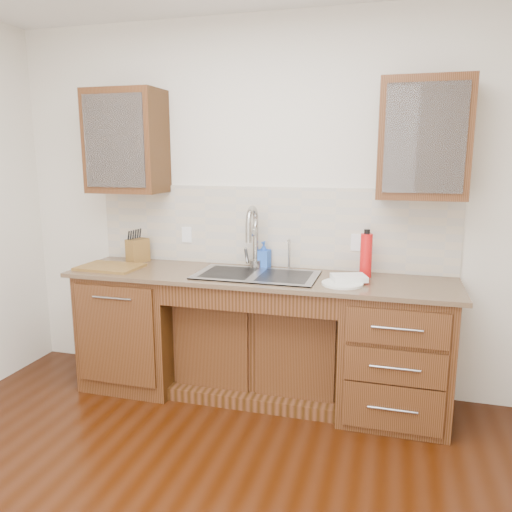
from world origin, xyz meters
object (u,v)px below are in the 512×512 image
(cutting_board, at_px, (110,267))
(water_bottle, at_px, (366,256))
(soap_bottle, at_px, (264,255))
(plate, at_px, (342,284))
(knife_block, at_px, (138,250))

(cutting_board, bearing_deg, water_bottle, 7.39)
(soap_bottle, relative_size, cutting_board, 0.44)
(cutting_board, bearing_deg, plate, -0.64)
(plate, height_order, knife_block, knife_block)
(soap_bottle, relative_size, knife_block, 1.08)
(knife_block, bearing_deg, plate, 12.28)
(knife_block, bearing_deg, water_bottle, 21.34)
(knife_block, distance_m, cutting_board, 0.29)
(water_bottle, xyz_separation_m, knife_block, (-1.74, 0.02, -0.06))
(plate, relative_size, knife_block, 1.47)
(plate, height_order, cutting_board, cutting_board)
(soap_bottle, bearing_deg, water_bottle, 0.03)
(plate, bearing_deg, soap_bottle, 150.26)
(water_bottle, xyz_separation_m, cutting_board, (-1.83, -0.24, -0.14))
(soap_bottle, height_order, water_bottle, water_bottle)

